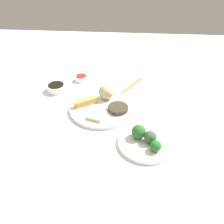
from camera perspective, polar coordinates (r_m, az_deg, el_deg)
The scene contains 15 objects.
tabletop at distance 1.14m, azimuth -4.07°, elevation -0.36°, with size 2.20×2.20×0.02m, color silver.
main_plate at distance 1.14m, azimuth -2.35°, elevation 0.81°, with size 0.29×0.29×0.02m, color white.
rice_scoop at distance 1.17m, azimuth -1.32°, elevation 4.64°, with size 0.07×0.07×0.07m, color #C6B985.
spring_roll at distance 1.15m, azimuth -6.03°, elevation 2.28°, with size 0.11×0.03×0.03m, color gold.
crab_rangoon_wonton at distance 1.07m, azimuth -3.56°, elevation -0.79°, with size 0.07×0.07×0.02m, color beige.
stir_fry_heap at distance 1.11m, azimuth 1.40°, elevation 0.96°, with size 0.09×0.09×0.02m, color #3D3527.
broccoli_plate at distance 0.97m, azimuth 7.86°, elevation -7.02°, with size 0.22×0.22×0.01m, color white.
broccoli_floret_0 at distance 0.95m, azimuth 8.78°, elevation -5.70°, with size 0.05×0.05×0.05m, color #395E37.
broccoli_floret_1 at distance 0.92m, azimuth 10.01°, elevation -7.66°, with size 0.04×0.04×0.04m, color #257026.
broccoli_floret_2 at distance 0.96m, azimuth 6.15°, elevation -4.49°, with size 0.06×0.06×0.06m, color #2D662B.
soy_sauce_bowl at distance 1.31m, azimuth -12.66°, elevation 5.41°, with size 0.10×0.10×0.03m, color white.
soy_sauce_bowl_liquid at distance 1.30m, azimuth -12.76°, elevation 6.12°, with size 0.08×0.08×0.00m, color black.
sauce_ramekin_sweet_and_sour at distance 1.38m, azimuth -7.06°, elevation 7.67°, with size 0.07×0.07×0.03m, color white.
sauce_ramekin_sweet_and_sour_liquid at distance 1.37m, azimuth -7.10°, elevation 8.24°, with size 0.06×0.06×0.00m, color red.
chopsticks_pair at distance 1.32m, azimuth 4.54°, elevation 6.03°, with size 0.21×0.02×0.01m, color #A87A55.
Camera 1 is at (0.15, -0.90, 0.68)m, focal length 39.80 mm.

